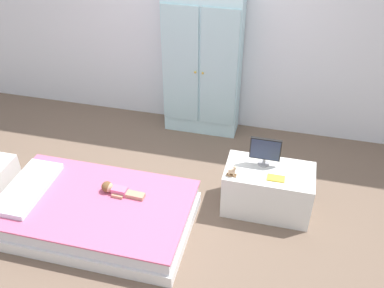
% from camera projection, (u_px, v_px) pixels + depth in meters
% --- Properties ---
extents(ground_plane, '(10.00, 10.00, 0.02)m').
position_uv_depth(ground_plane, '(165.00, 210.00, 3.98)').
color(ground_plane, brown).
extents(back_wall, '(6.40, 0.05, 2.70)m').
position_uv_depth(back_wall, '(205.00, 7.00, 4.42)').
color(back_wall, silver).
rests_on(back_wall, ground_plane).
extents(bed, '(1.64, 0.98, 0.26)m').
position_uv_depth(bed, '(96.00, 213.00, 3.75)').
color(bed, white).
rests_on(bed, ground_plane).
extents(pillow, '(0.32, 0.70, 0.05)m').
position_uv_depth(pillow, '(28.00, 188.00, 3.78)').
color(pillow, silver).
rests_on(pillow, bed).
extents(doll, '(0.39, 0.14, 0.10)m').
position_uv_depth(doll, '(115.00, 189.00, 3.74)').
color(doll, '#D6668E').
rests_on(doll, bed).
extents(wardrobe, '(0.81, 0.32, 1.56)m').
position_uv_depth(wardrobe, '(202.00, 66.00, 4.60)').
color(wardrobe, silver).
rests_on(wardrobe, ground_plane).
extents(tv_stand, '(0.77, 0.43, 0.44)m').
position_uv_depth(tv_stand, '(268.00, 190.00, 3.86)').
color(tv_stand, silver).
rests_on(tv_stand, ground_plane).
extents(tv_monitor, '(0.27, 0.10, 0.27)m').
position_uv_depth(tv_monitor, '(265.00, 150.00, 3.72)').
color(tv_monitor, '#99999E').
rests_on(tv_monitor, tv_stand).
extents(rocking_horse_toy, '(0.09, 0.04, 0.11)m').
position_uv_depth(rocking_horse_toy, '(233.00, 171.00, 3.65)').
color(rocking_horse_toy, '#8E6642').
rests_on(rocking_horse_toy, tv_stand).
extents(book_yellow, '(0.15, 0.08, 0.01)m').
position_uv_depth(book_yellow, '(276.00, 178.00, 3.64)').
color(book_yellow, gold).
rests_on(book_yellow, tv_stand).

